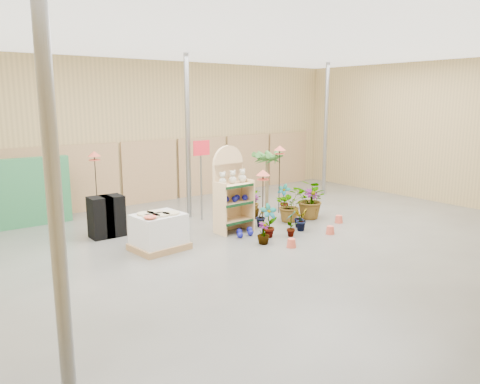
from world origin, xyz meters
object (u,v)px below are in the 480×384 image
(bird_table_front, at_px, (263,175))
(potted_plant_2, at_px, (290,205))
(pallet_stack, at_px, (159,232))
(display_shelf, at_px, (230,193))

(bird_table_front, distance_m, potted_plant_2, 1.79)
(pallet_stack, relative_size, bird_table_front, 0.76)
(display_shelf, distance_m, potted_plant_2, 1.94)
(display_shelf, height_order, potted_plant_2, display_shelf)
(potted_plant_2, bearing_deg, display_shelf, 172.81)
(bird_table_front, bearing_deg, display_shelf, 122.79)
(display_shelf, xyz_separation_m, potted_plant_2, (1.85, -0.23, -0.53))
(display_shelf, distance_m, pallet_stack, 2.25)
(pallet_stack, bearing_deg, potted_plant_2, -5.52)
(display_shelf, xyz_separation_m, pallet_stack, (-2.16, -0.28, -0.58))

